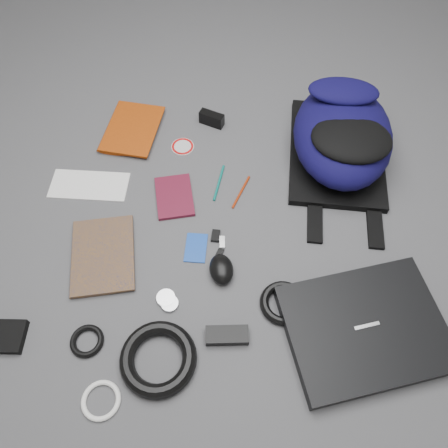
{
  "coord_description": "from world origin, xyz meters",
  "views": [
    {
      "loc": [
        0.03,
        -0.69,
        1.16
      ],
      "look_at": [
        0.0,
        0.0,
        0.02
      ],
      "focal_mm": 35.0,
      "sensor_mm": 36.0,
      "label": 1
    }
  ],
  "objects_px": {
    "comic_book": "(72,259)",
    "power_brick": "(227,335)",
    "backpack": "(342,134)",
    "laptop": "(365,328)",
    "compact_camera": "(212,119)",
    "mouse": "(221,269)",
    "textbook_red": "(108,126)",
    "pouch": "(8,337)",
    "dvd_case": "(174,197)"
  },
  "relations": [
    {
      "from": "comic_book",
      "to": "power_brick",
      "type": "height_order",
      "value": "power_brick"
    },
    {
      "from": "backpack",
      "to": "laptop",
      "type": "height_order",
      "value": "backpack"
    },
    {
      "from": "compact_camera",
      "to": "power_brick",
      "type": "relative_size",
      "value": 0.77
    },
    {
      "from": "mouse",
      "to": "backpack",
      "type": "bearing_deg",
      "value": 38.75
    },
    {
      "from": "backpack",
      "to": "textbook_red",
      "type": "xyz_separation_m",
      "value": [
        -0.8,
        0.09,
        -0.09
      ]
    },
    {
      "from": "comic_book",
      "to": "pouch",
      "type": "bearing_deg",
      "value": -126.68
    },
    {
      "from": "textbook_red",
      "to": "comic_book",
      "type": "relative_size",
      "value": 0.96
    },
    {
      "from": "laptop",
      "to": "power_brick",
      "type": "relative_size",
      "value": 3.62
    },
    {
      "from": "power_brick",
      "to": "pouch",
      "type": "bearing_deg",
      "value": 178.9
    },
    {
      "from": "dvd_case",
      "to": "power_brick",
      "type": "xyz_separation_m",
      "value": [
        0.18,
        -0.45,
        0.01
      ]
    },
    {
      "from": "power_brick",
      "to": "pouch",
      "type": "distance_m",
      "value": 0.58
    },
    {
      "from": "compact_camera",
      "to": "power_brick",
      "type": "height_order",
      "value": "compact_camera"
    },
    {
      "from": "dvd_case",
      "to": "compact_camera",
      "type": "bearing_deg",
      "value": 61.18
    },
    {
      "from": "laptop",
      "to": "mouse",
      "type": "distance_m",
      "value": 0.42
    },
    {
      "from": "textbook_red",
      "to": "laptop",
      "type": "bearing_deg",
      "value": -32.43
    },
    {
      "from": "pouch",
      "to": "laptop",
      "type": "bearing_deg",
      "value": 3.33
    },
    {
      "from": "laptop",
      "to": "pouch",
      "type": "relative_size",
      "value": 4.66
    },
    {
      "from": "compact_camera",
      "to": "pouch",
      "type": "bearing_deg",
      "value": -99.49
    },
    {
      "from": "laptop",
      "to": "dvd_case",
      "type": "xyz_separation_m",
      "value": [
        -0.55,
        0.42,
        -0.01
      ]
    },
    {
      "from": "comic_book",
      "to": "mouse",
      "type": "relative_size",
      "value": 2.6
    },
    {
      "from": "power_brick",
      "to": "pouch",
      "type": "xyz_separation_m",
      "value": [
        -0.58,
        -0.02,
        -0.0
      ]
    },
    {
      "from": "laptop",
      "to": "comic_book",
      "type": "bearing_deg",
      "value": 152.61
    },
    {
      "from": "laptop",
      "to": "textbook_red",
      "type": "xyz_separation_m",
      "value": [
        -0.82,
        0.71,
        -0.01
      ]
    },
    {
      "from": "compact_camera",
      "to": "power_brick",
      "type": "bearing_deg",
      "value": -61.45
    },
    {
      "from": "textbook_red",
      "to": "pouch",
      "type": "xyz_separation_m",
      "value": [
        -0.13,
        -0.76,
        -0.0
      ]
    },
    {
      "from": "backpack",
      "to": "power_brick",
      "type": "relative_size",
      "value": 4.31
    },
    {
      "from": "pouch",
      "to": "mouse",
      "type": "bearing_deg",
      "value": 20.69
    },
    {
      "from": "comic_book",
      "to": "dvd_case",
      "type": "bearing_deg",
      "value": 30.48
    },
    {
      "from": "textbook_red",
      "to": "power_brick",
      "type": "relative_size",
      "value": 2.12
    },
    {
      "from": "laptop",
      "to": "mouse",
      "type": "bearing_deg",
      "value": 142.95
    },
    {
      "from": "dvd_case",
      "to": "mouse",
      "type": "height_order",
      "value": "mouse"
    },
    {
      "from": "backpack",
      "to": "comic_book",
      "type": "distance_m",
      "value": 0.93
    },
    {
      "from": "compact_camera",
      "to": "power_brick",
      "type": "xyz_separation_m",
      "value": [
        0.08,
        -0.78,
        -0.01
      ]
    },
    {
      "from": "textbook_red",
      "to": "power_brick",
      "type": "distance_m",
      "value": 0.87
    },
    {
      "from": "backpack",
      "to": "compact_camera",
      "type": "relative_size",
      "value": 5.63
    },
    {
      "from": "textbook_red",
      "to": "mouse",
      "type": "xyz_separation_m",
      "value": [
        0.43,
        -0.55,
        0.01
      ]
    },
    {
      "from": "pouch",
      "to": "power_brick",
      "type": "bearing_deg",
      "value": 2.38
    },
    {
      "from": "laptop",
      "to": "mouse",
      "type": "xyz_separation_m",
      "value": [
        -0.39,
        0.16,
        0.0
      ]
    },
    {
      "from": "laptop",
      "to": "textbook_red",
      "type": "bearing_deg",
      "value": 123.85
    },
    {
      "from": "comic_book",
      "to": "textbook_red",
      "type": "bearing_deg",
      "value": 78.63
    },
    {
      "from": "comic_book",
      "to": "laptop",
      "type": "bearing_deg",
      "value": -22.03
    },
    {
      "from": "dvd_case",
      "to": "mouse",
      "type": "xyz_separation_m",
      "value": [
        0.16,
        -0.26,
        0.02
      ]
    },
    {
      "from": "dvd_case",
      "to": "laptop",
      "type": "bearing_deg",
      "value": -48.48
    },
    {
      "from": "laptop",
      "to": "power_brick",
      "type": "height_order",
      "value": "laptop"
    },
    {
      "from": "compact_camera",
      "to": "pouch",
      "type": "distance_m",
      "value": 0.95
    },
    {
      "from": "compact_camera",
      "to": "comic_book",
      "type": "bearing_deg",
      "value": -101.49
    },
    {
      "from": "backpack",
      "to": "mouse",
      "type": "bearing_deg",
      "value": -125.06
    },
    {
      "from": "dvd_case",
      "to": "textbook_red",
      "type": "bearing_deg",
      "value": 120.83
    },
    {
      "from": "textbook_red",
      "to": "dvd_case",
      "type": "bearing_deg",
      "value": -39.24
    },
    {
      "from": "pouch",
      "to": "textbook_red",
      "type": "bearing_deg",
      "value": 80.07
    }
  ]
}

